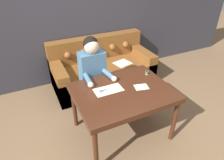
% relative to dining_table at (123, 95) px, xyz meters
% --- Properties ---
extents(ground_plane, '(16.00, 16.00, 0.00)m').
position_rel_dining_table_xyz_m(ground_plane, '(-0.14, -0.08, -0.67)').
color(ground_plane, '#846647').
extents(wall_back, '(8.00, 0.06, 2.60)m').
position_rel_dining_table_xyz_m(wall_back, '(-0.14, 1.80, 0.63)').
color(wall_back, '#383842').
rests_on(wall_back, ground_plane).
extents(dining_table, '(1.25, 0.96, 0.74)m').
position_rel_dining_table_xyz_m(dining_table, '(0.00, 0.00, 0.00)').
color(dining_table, '#472314').
rests_on(dining_table, ground_plane).
extents(couch, '(1.91, 0.90, 0.89)m').
position_rel_dining_table_xyz_m(couch, '(0.27, 1.36, -0.36)').
color(couch, brown).
rests_on(couch, ground_plane).
extents(person, '(0.43, 0.57, 1.28)m').
position_rel_dining_table_xyz_m(person, '(-0.18, 0.63, -0.01)').
color(person, '#33281E').
rests_on(person, ground_plane).
extents(pattern_paper_main, '(0.38, 0.20, 0.00)m').
position_rel_dining_table_xyz_m(pattern_paper_main, '(-0.17, 0.09, 0.07)').
color(pattern_paper_main, beige).
rests_on(pattern_paper_main, dining_table).
extents(pattern_paper_offcut, '(0.21, 0.18, 0.00)m').
position_rel_dining_table_xyz_m(pattern_paper_offcut, '(0.25, -0.04, 0.07)').
color(pattern_paper_offcut, beige).
rests_on(pattern_paper_offcut, dining_table).
extents(scissors, '(0.22, 0.08, 0.01)m').
position_rel_dining_table_xyz_m(scissors, '(-0.23, 0.10, 0.08)').
color(scissors, silver).
rests_on(scissors, dining_table).
extents(thread_spool, '(0.04, 0.04, 0.05)m').
position_rel_dining_table_xyz_m(thread_spool, '(0.51, 0.22, 0.10)').
color(thread_spool, '#338C4C').
rests_on(thread_spool, dining_table).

